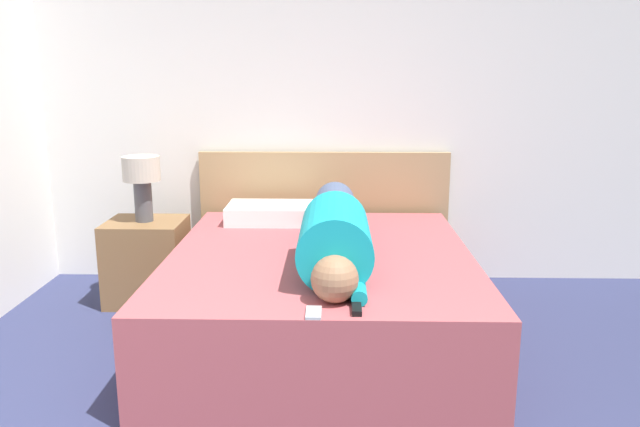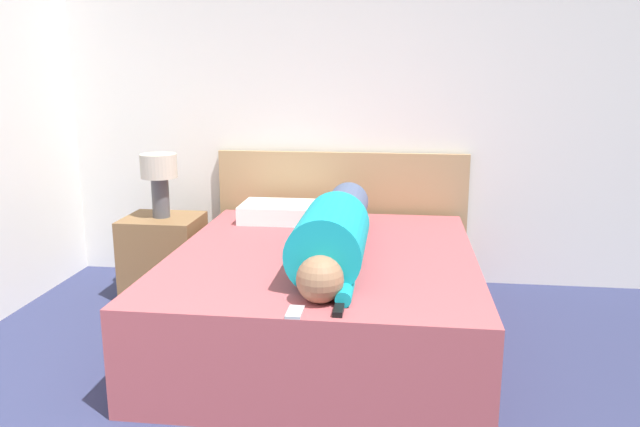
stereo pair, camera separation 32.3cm
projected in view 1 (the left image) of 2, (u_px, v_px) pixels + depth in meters
wall_back at (329, 98)px, 4.35m from camera, size 5.22×0.06×2.60m
bed at (321, 296)px, 3.49m from camera, size 1.65×1.93×0.51m
headboard at (324, 216)px, 4.47m from camera, size 1.77×0.04×0.93m
nightstand at (147, 261)px, 4.07m from camera, size 0.49×0.43×0.54m
table_lamp at (142, 178)px, 3.95m from camera, size 0.24×0.24×0.42m
person_lying at (335, 231)px, 3.27m from camera, size 0.35×1.62×0.35m
pillow_near_headboard at (273, 213)px, 4.10m from camera, size 0.60×0.37×0.11m
tv_remote at (357, 307)px, 2.59m from camera, size 0.04×0.15×0.02m
cell_phone at (314, 313)px, 2.55m from camera, size 0.06×0.13×0.01m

